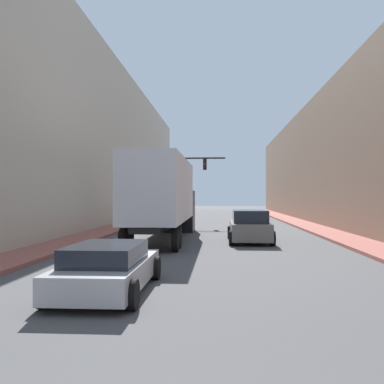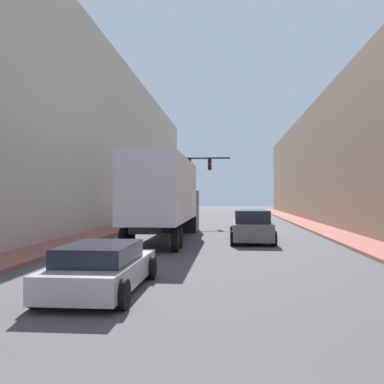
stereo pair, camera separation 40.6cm
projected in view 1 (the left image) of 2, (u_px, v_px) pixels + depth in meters
sidewalk_right at (311, 227)px, 31.26m from camera, size 2.07×80.00×0.15m
sidewalk_left at (121, 226)px, 32.16m from camera, size 2.07×80.00×0.15m
building_right at (367, 156)px, 31.05m from camera, size 6.00×80.00×10.54m
building_left at (69, 136)px, 32.48m from camera, size 6.00×80.00×13.78m
semi_truck at (165, 196)px, 23.01m from camera, size 2.52×12.90×4.23m
sedan_car at (108, 268)px, 10.41m from camera, size 2.05×4.55×1.19m
suv_car at (249, 227)px, 21.73m from camera, size 2.16×4.55×1.63m
traffic_signal_gantry at (167, 174)px, 35.12m from camera, size 6.78×0.35×5.74m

